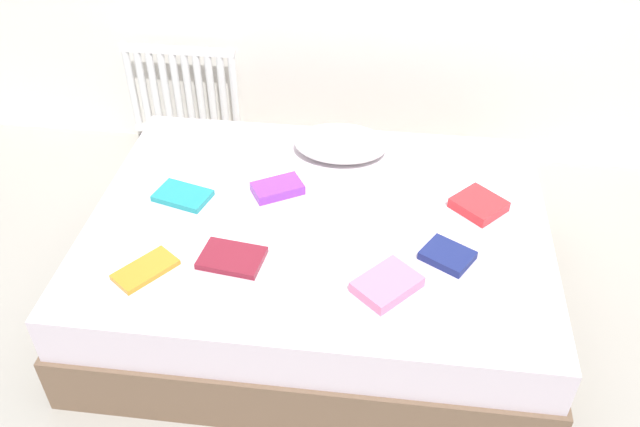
{
  "coord_description": "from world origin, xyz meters",
  "views": [
    {
      "loc": [
        0.28,
        -2.23,
        2.34
      ],
      "look_at": [
        0.0,
        0.05,
        0.48
      ],
      "focal_mm": 37.8,
      "sensor_mm": 36.0,
      "label": 1
    }
  ],
  "objects_px": {
    "textbook_maroon": "(232,258)",
    "textbook_red": "(479,205)",
    "textbook_pink": "(387,284)",
    "textbook_orange": "(145,270)",
    "textbook_purple": "(277,188)",
    "bed": "(319,260)",
    "pillow": "(341,143)",
    "textbook_white": "(339,216)",
    "textbook_teal": "(183,196)",
    "textbook_navy": "(447,255)",
    "radiator": "(183,92)"
  },
  "relations": [
    {
      "from": "radiator",
      "to": "textbook_purple",
      "type": "xyz_separation_m",
      "value": [
        0.76,
        -1.05,
        0.14
      ]
    },
    {
      "from": "textbook_maroon",
      "to": "textbook_navy",
      "type": "bearing_deg",
      "value": 15.42
    },
    {
      "from": "textbook_navy",
      "to": "textbook_red",
      "type": "bearing_deg",
      "value": 98.16
    },
    {
      "from": "bed",
      "to": "textbook_navy",
      "type": "bearing_deg",
      "value": -19.86
    },
    {
      "from": "radiator",
      "to": "textbook_orange",
      "type": "xyz_separation_m",
      "value": [
        0.33,
        -1.62,
        0.12
      ]
    },
    {
      "from": "textbook_pink",
      "to": "textbook_red",
      "type": "xyz_separation_m",
      "value": [
        0.37,
        0.54,
        0.0
      ]
    },
    {
      "from": "radiator",
      "to": "textbook_maroon",
      "type": "relative_size",
      "value": 2.69
    },
    {
      "from": "textbook_teal",
      "to": "textbook_maroon",
      "type": "relative_size",
      "value": 0.96
    },
    {
      "from": "textbook_maroon",
      "to": "textbook_orange",
      "type": "height_order",
      "value": "textbook_maroon"
    },
    {
      "from": "textbook_teal",
      "to": "textbook_orange",
      "type": "height_order",
      "value": "textbook_teal"
    },
    {
      "from": "bed",
      "to": "textbook_pink",
      "type": "distance_m",
      "value": 0.57
    },
    {
      "from": "pillow",
      "to": "textbook_red",
      "type": "relative_size",
      "value": 2.31
    },
    {
      "from": "bed",
      "to": "textbook_purple",
      "type": "height_order",
      "value": "textbook_purple"
    },
    {
      "from": "textbook_red",
      "to": "textbook_purple",
      "type": "xyz_separation_m",
      "value": [
        -0.89,
        0.01,
        -0.0
      ]
    },
    {
      "from": "pillow",
      "to": "textbook_red",
      "type": "distance_m",
      "value": 0.74
    },
    {
      "from": "textbook_navy",
      "to": "textbook_red",
      "type": "distance_m",
      "value": 0.37
    },
    {
      "from": "radiator",
      "to": "textbook_white",
      "type": "distance_m",
      "value": 1.61
    },
    {
      "from": "textbook_orange",
      "to": "textbook_purple",
      "type": "distance_m",
      "value": 0.71
    },
    {
      "from": "textbook_purple",
      "to": "textbook_teal",
      "type": "bearing_deg",
      "value": 162.32
    },
    {
      "from": "bed",
      "to": "textbook_orange",
      "type": "relative_size",
      "value": 8.18
    },
    {
      "from": "textbook_pink",
      "to": "textbook_orange",
      "type": "relative_size",
      "value": 0.97
    },
    {
      "from": "textbook_maroon",
      "to": "textbook_white",
      "type": "bearing_deg",
      "value": 45.42
    },
    {
      "from": "bed",
      "to": "textbook_teal",
      "type": "height_order",
      "value": "textbook_teal"
    },
    {
      "from": "textbook_pink",
      "to": "textbook_orange",
      "type": "bearing_deg",
      "value": 133.11
    },
    {
      "from": "textbook_maroon",
      "to": "textbook_white",
      "type": "relative_size",
      "value": 1.27
    },
    {
      "from": "bed",
      "to": "textbook_red",
      "type": "relative_size",
      "value": 10.18
    },
    {
      "from": "bed",
      "to": "pillow",
      "type": "xyz_separation_m",
      "value": [
        0.04,
        0.5,
        0.31
      ]
    },
    {
      "from": "radiator",
      "to": "pillow",
      "type": "bearing_deg",
      "value": -34.69
    },
    {
      "from": "textbook_maroon",
      "to": "textbook_red",
      "type": "xyz_separation_m",
      "value": [
        0.99,
        0.46,
        0.01
      ]
    },
    {
      "from": "textbook_red",
      "to": "textbook_purple",
      "type": "relative_size",
      "value": 0.9
    },
    {
      "from": "bed",
      "to": "textbook_white",
      "type": "xyz_separation_m",
      "value": [
        0.09,
        -0.0,
        0.27
      ]
    },
    {
      "from": "pillow",
      "to": "textbook_navy",
      "type": "bearing_deg",
      "value": -54.43
    },
    {
      "from": "radiator",
      "to": "bed",
      "type": "bearing_deg",
      "value": -51.23
    },
    {
      "from": "bed",
      "to": "textbook_white",
      "type": "height_order",
      "value": "textbook_white"
    },
    {
      "from": "textbook_maroon",
      "to": "textbook_purple",
      "type": "distance_m",
      "value": 0.48
    },
    {
      "from": "bed",
      "to": "textbook_purple",
      "type": "distance_m",
      "value": 0.38
    },
    {
      "from": "textbook_maroon",
      "to": "textbook_red",
      "type": "bearing_deg",
      "value": 32.28
    },
    {
      "from": "textbook_navy",
      "to": "textbook_white",
      "type": "bearing_deg",
      "value": -172.23
    },
    {
      "from": "textbook_red",
      "to": "textbook_purple",
      "type": "height_order",
      "value": "textbook_red"
    },
    {
      "from": "pillow",
      "to": "textbook_pink",
      "type": "bearing_deg",
      "value": -73.41
    },
    {
      "from": "pillow",
      "to": "textbook_red",
      "type": "height_order",
      "value": "pillow"
    },
    {
      "from": "textbook_navy",
      "to": "textbook_orange",
      "type": "xyz_separation_m",
      "value": [
        -1.17,
        -0.22,
        -0.01
      ]
    },
    {
      "from": "textbook_maroon",
      "to": "textbook_purple",
      "type": "bearing_deg",
      "value": 85.19
    },
    {
      "from": "bed",
      "to": "textbook_teal",
      "type": "distance_m",
      "value": 0.68
    },
    {
      "from": "textbook_orange",
      "to": "pillow",
      "type": "bearing_deg",
      "value": 0.77
    },
    {
      "from": "bed",
      "to": "textbook_purple",
      "type": "relative_size",
      "value": 9.12
    },
    {
      "from": "textbook_navy",
      "to": "textbook_purple",
      "type": "xyz_separation_m",
      "value": [
        -0.75,
        0.35,
        0.0
      ]
    },
    {
      "from": "bed",
      "to": "textbook_orange",
      "type": "bearing_deg",
      "value": -146.39
    },
    {
      "from": "textbook_navy",
      "to": "textbook_orange",
      "type": "distance_m",
      "value": 1.2
    },
    {
      "from": "textbook_teal",
      "to": "textbook_red",
      "type": "height_order",
      "value": "textbook_red"
    }
  ]
}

